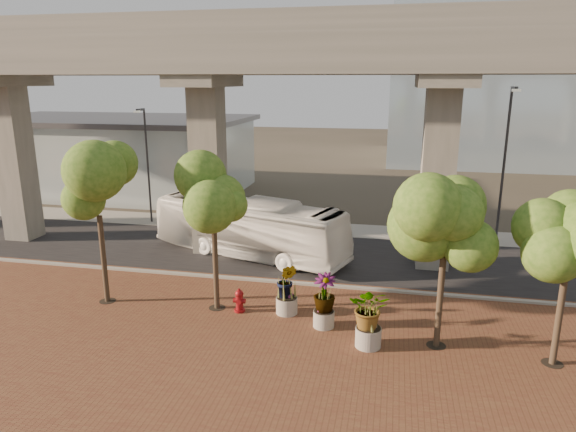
# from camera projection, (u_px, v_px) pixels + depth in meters

# --- Properties ---
(ground) EXTENTS (160.00, 160.00, 0.00)m
(ground) POSITION_uv_depth(u_px,v_px,m) (311.00, 271.00, 25.94)
(ground) COLOR #343025
(ground) RESTS_ON ground
(brick_plaza) EXTENTS (70.00, 13.00, 0.06)m
(brick_plaza) POSITION_uv_depth(u_px,v_px,m) (274.00, 349.00, 18.36)
(brick_plaza) COLOR brown
(brick_plaza) RESTS_ON ground
(asphalt_road) EXTENTS (90.00, 8.00, 0.04)m
(asphalt_road) POSITION_uv_depth(u_px,v_px,m) (317.00, 257.00, 27.82)
(asphalt_road) COLOR black
(asphalt_road) RESTS_ON ground
(curb_strip) EXTENTS (70.00, 0.25, 0.16)m
(curb_strip) POSITION_uv_depth(u_px,v_px,m) (304.00, 284.00, 24.02)
(curb_strip) COLOR gray
(curb_strip) RESTS_ON ground
(far_sidewalk) EXTENTS (90.00, 3.00, 0.06)m
(far_sidewalk) POSITION_uv_depth(u_px,v_px,m) (330.00, 229.00, 33.02)
(far_sidewalk) COLOR gray
(far_sidewalk) RESTS_ON ground
(transit_viaduct) EXTENTS (72.00, 5.60, 12.40)m
(transit_viaduct) POSITION_uv_depth(u_px,v_px,m) (319.00, 122.00, 25.96)
(transit_viaduct) COLOR gray
(transit_viaduct) RESTS_ON ground
(station_pavilion) EXTENTS (23.00, 13.00, 6.30)m
(station_pavilion) POSITION_uv_depth(u_px,v_px,m) (112.00, 153.00, 44.21)
(station_pavilion) COLOR silver
(station_pavilion) RESTS_ON ground
(transit_bus) EXTENTS (11.52, 6.20, 3.14)m
(transit_bus) POSITION_uv_depth(u_px,v_px,m) (249.00, 228.00, 27.80)
(transit_bus) COLOR white
(transit_bus) RESTS_ON ground
(fire_hydrant) EXTENTS (0.50, 0.45, 1.01)m
(fire_hydrant) POSITION_uv_depth(u_px,v_px,m) (239.00, 301.00, 21.13)
(fire_hydrant) COLOR maroon
(fire_hydrant) RESTS_ON ground
(planter_front) EXTENTS (2.07, 2.07, 2.28)m
(planter_front) POSITION_uv_depth(u_px,v_px,m) (369.00, 311.00, 18.12)
(planter_front) COLOR gray
(planter_front) RESTS_ON ground
(planter_right) EXTENTS (2.02, 2.02, 2.16)m
(planter_right) POSITION_uv_depth(u_px,v_px,m) (324.00, 295.00, 19.62)
(planter_right) COLOR gray
(planter_right) RESTS_ON ground
(planter_left) EXTENTS (1.96, 1.96, 2.15)m
(planter_left) POSITION_uv_depth(u_px,v_px,m) (287.00, 283.00, 20.77)
(planter_left) COLOR #9B988C
(planter_left) RESTS_ON ground
(street_tree_far_west) EXTENTS (3.86, 3.86, 6.73)m
(street_tree_far_west) POSITION_uv_depth(u_px,v_px,m) (97.00, 189.00, 20.97)
(street_tree_far_west) COLOR #473628
(street_tree_far_west) RESTS_ON ground
(street_tree_near_west) EXTENTS (3.23, 3.23, 6.27)m
(street_tree_near_west) POSITION_uv_depth(u_px,v_px,m) (213.00, 197.00, 20.36)
(street_tree_near_west) COLOR #473628
(street_tree_near_west) RESTS_ON ground
(street_tree_near_east) EXTENTS (4.06, 4.06, 6.42)m
(street_tree_near_east) POSITION_uv_depth(u_px,v_px,m) (446.00, 224.00, 17.35)
(street_tree_near_east) COLOR #473628
(street_tree_near_east) RESTS_ON ground
(street_tree_far_east) EXTENTS (3.14, 3.14, 5.61)m
(street_tree_far_east) POSITION_uv_depth(u_px,v_px,m) (569.00, 247.00, 16.27)
(street_tree_far_east) COLOR #473628
(street_tree_far_east) RESTS_ON ground
(streetlamp_west) EXTENTS (0.37, 1.10, 7.56)m
(streetlamp_west) POSITION_uv_depth(u_px,v_px,m) (147.00, 158.00, 33.56)
(streetlamp_west) COLOR #2D2E32
(streetlamp_west) RESTS_ON ground
(streetlamp_east) EXTENTS (0.44, 1.30, 8.96)m
(streetlamp_east) POSITION_uv_depth(u_px,v_px,m) (506.00, 154.00, 29.48)
(streetlamp_east) COLOR #2F3034
(streetlamp_east) RESTS_ON ground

